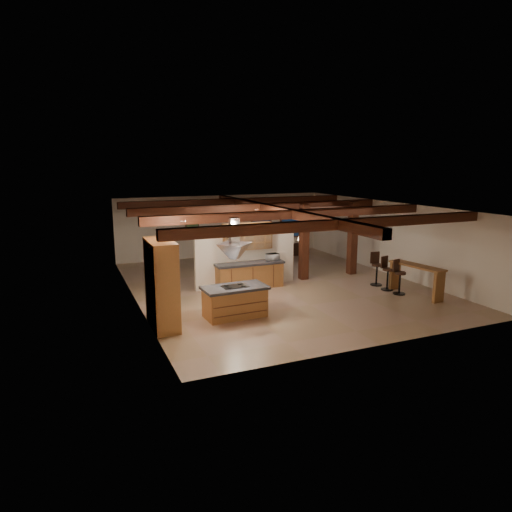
{
  "coord_description": "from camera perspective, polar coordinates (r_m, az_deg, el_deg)",
  "views": [
    {
      "loc": [
        -6.96,
        -14.52,
        4.42
      ],
      "look_at": [
        -0.59,
        0.5,
        1.06
      ],
      "focal_mm": 32.0,
      "sensor_mm": 36.0,
      "label": 1
    }
  ],
  "objects": [
    {
      "name": "bar_counter",
      "position": [
        16.23,
        19.39,
        -2.25
      ],
      "size": [
        0.8,
        2.07,
        1.06
      ],
      "color": "#9F5A33",
      "rests_on": "ground"
    },
    {
      "name": "back_windows",
      "position": [
        22.85,
        2.51,
        4.27
      ],
      "size": [
        2.7,
        0.07,
        1.7
      ],
      "color": "#37120D",
      "rests_on": "room_walls"
    },
    {
      "name": "dining_chairs",
      "position": [
        18.72,
        -1.73,
        0.01
      ],
      "size": [
        2.04,
        2.04,
        1.29
      ],
      "color": "#37120D",
      "rests_on": "ground"
    },
    {
      "name": "ground",
      "position": [
        16.7,
        2.54,
        -3.74
      ],
      "size": [
        12.0,
        12.0,
        0.0
      ],
      "primitive_type": "plane",
      "color": "tan",
      "rests_on": "ground"
    },
    {
      "name": "microwave",
      "position": [
        16.51,
        2.1,
        -0.12
      ],
      "size": [
        0.49,
        0.37,
        0.24
      ],
      "primitive_type": "imported",
      "rotation": [
        0.0,
        0.0,
        3.31
      ],
      "color": "silver",
      "rests_on": "back_counter"
    },
    {
      "name": "partition_wall",
      "position": [
        16.5,
        -1.31,
        0.01
      ],
      "size": [
        3.8,
        0.18,
        2.2
      ],
      "primitive_type": "cube",
      "color": "white",
      "rests_on": "ground"
    },
    {
      "name": "room_walls",
      "position": [
        16.32,
        2.6,
        2.3
      ],
      "size": [
        12.0,
        12.0,
        12.0
      ],
      "color": "white",
      "rests_on": "ground"
    },
    {
      "name": "bar_stool_c",
      "position": [
        17.23,
        14.8,
        -1.53
      ],
      "size": [
        0.42,
        0.43,
        1.21
      ],
      "color": "black",
      "rests_on": "ground"
    },
    {
      "name": "pantry_cabinet",
      "position": [
        12.56,
        -11.69,
        -3.49
      ],
      "size": [
        0.67,
        1.6,
        2.4
      ],
      "color": "#9F5A33",
      "rests_on": "ground"
    },
    {
      "name": "recessed_cans",
      "position": [
        13.44,
        -3.59,
        4.97
      ],
      "size": [
        3.16,
        2.46,
        0.03
      ],
      "color": "silver",
      "rests_on": "room_walls"
    },
    {
      "name": "dining_table",
      "position": [
        18.8,
        -1.73,
        -1.05
      ],
      "size": [
        1.91,
        1.39,
        0.6
      ],
      "primitive_type": "imported",
      "rotation": [
        0.0,
        0.0,
        0.28
      ],
      "color": "#3D190F",
      "rests_on": "ground"
    },
    {
      "name": "ceiling_beams",
      "position": [
        16.19,
        2.63,
        5.72
      ],
      "size": [
        10.0,
        12.0,
        0.28
      ],
      "color": "#37120D",
      "rests_on": "room_walls"
    },
    {
      "name": "range_hood",
      "position": [
        13.0,
        -2.71,
        -0.11
      ],
      "size": [
        1.1,
        1.1,
        1.4
      ],
      "color": "silver",
      "rests_on": "room_walls"
    },
    {
      "name": "kitchen_island",
      "position": [
        13.33,
        -2.66,
        -5.67
      ],
      "size": [
        1.89,
        1.06,
        0.92
      ],
      "color": "#9F5A33",
      "rests_on": "ground"
    },
    {
      "name": "upper_display_cabinet",
      "position": [
        16.19,
        -1.07,
        2.48
      ],
      "size": [
        1.8,
        0.36,
        0.95
      ],
      "color": "#9F5A33",
      "rests_on": "partition_wall"
    },
    {
      "name": "sofa",
      "position": [
        22.29,
        3.44,
        0.96
      ],
      "size": [
        2.24,
        1.38,
        0.61
      ],
      "primitive_type": "imported",
      "rotation": [
        0.0,
        0.0,
        2.85
      ],
      "color": "black",
      "rests_on": "ground"
    },
    {
      "name": "table_lamp",
      "position": [
        22.53,
        5.56,
        2.15
      ],
      "size": [
        0.27,
        0.27,
        0.31
      ],
      "color": "black",
      "rests_on": "side_table"
    },
    {
      "name": "bar_stool_b",
      "position": [
        16.67,
        16.03,
        -2.07
      ],
      "size": [
        0.43,
        0.44,
        1.19
      ],
      "color": "black",
      "rests_on": "ground"
    },
    {
      "name": "timber_posts",
      "position": [
        17.95,
        9.13,
        2.96
      ],
      "size": [
        2.5,
        0.3,
        2.9
      ],
      "color": "#37120D",
      "rests_on": "ground"
    },
    {
      "name": "back_counter",
      "position": [
        16.29,
        -0.79,
        -2.4
      ],
      "size": [
        2.5,
        0.66,
        0.94
      ],
      "color": "#9F5A33",
      "rests_on": "ground"
    },
    {
      "name": "framed_art",
      "position": [
        21.35,
        -7.99,
        4.19
      ],
      "size": [
        0.65,
        0.05,
        0.85
      ],
      "color": "#37120D",
      "rests_on": "room_walls"
    },
    {
      "name": "side_table",
      "position": [
        22.62,
        5.54,
        0.96
      ],
      "size": [
        0.52,
        0.52,
        0.51
      ],
      "primitive_type": "cube",
      "rotation": [
        0.0,
        0.0,
        0.34
      ],
      "color": "#37120D",
      "rests_on": "ground"
    },
    {
      "name": "bar_stool_a",
      "position": [
        16.28,
        17.43,
        -2.5
      ],
      "size": [
        0.43,
        0.45,
        1.18
      ],
      "color": "black",
      "rests_on": "ground"
    }
  ]
}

